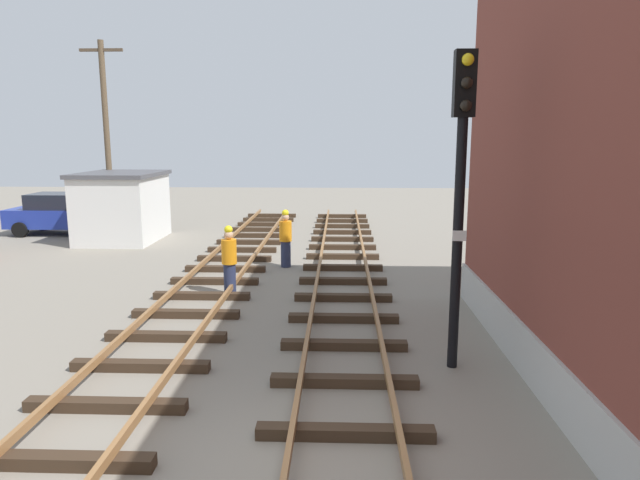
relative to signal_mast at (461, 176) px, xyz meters
name	(u,v)px	position (x,y,z in m)	size (l,w,h in m)	color
ground_plane	(279,472)	(-2.81, -3.40, -3.49)	(80.00, 80.00, 0.00)	gray
track_near_building	(346,464)	(-1.98, -3.40, -3.36)	(2.50, 46.75, 0.32)	#38281C
track_centre	(57,459)	(-5.65, -3.40, -3.36)	(2.50, 46.75, 0.32)	#38281C
signal_mast	(461,176)	(0.00, 0.00, 0.00)	(0.36, 0.40, 5.58)	black
control_hut	(122,206)	(-10.87, 12.39, -2.10)	(3.00, 3.80, 2.76)	silver
parked_car_blue	(60,213)	(-14.17, 13.80, -2.59)	(4.20, 2.04, 1.76)	#23389E
utility_pole_far	(107,135)	(-11.99, 14.05, 0.74)	(1.80, 0.24, 8.08)	brown
track_worker_foreground	(229,261)	(-4.99, 4.60, -2.56)	(0.40, 0.40, 1.87)	#262D4C
track_worker_distant	(286,239)	(-3.82, 7.89, -2.56)	(0.40, 0.40, 1.87)	#262D4C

